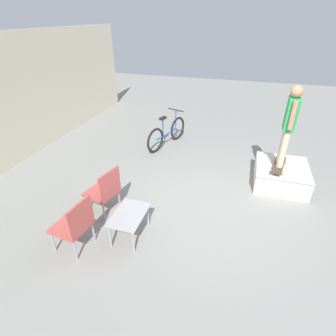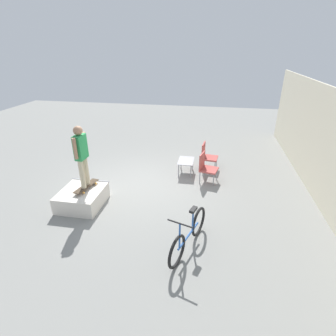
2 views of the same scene
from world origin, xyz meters
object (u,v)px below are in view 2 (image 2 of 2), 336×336
(skateboard_on_ramp, at_px, (86,186))
(bicycle, at_px, (189,235))
(patio_chair_left, at_px, (207,155))
(person_skater, at_px, (81,152))
(coffee_table, at_px, (186,162))
(skate_ramp_box, at_px, (82,198))
(patio_chair_right, at_px, (206,166))

(skateboard_on_ramp, xyz_separation_m, bicycle, (1.31, 2.90, -0.17))
(patio_chair_left, height_order, bicycle, bicycle)
(skateboard_on_ramp, distance_m, person_skater, 0.98)
(coffee_table, bearing_deg, skateboard_on_ramp, -46.14)
(skate_ramp_box, relative_size, bicycle, 0.72)
(person_skater, relative_size, patio_chair_left, 1.77)
(skateboard_on_ramp, bearing_deg, patio_chair_right, 131.97)
(bicycle, bearing_deg, patio_chair_left, -164.30)
(person_skater, xyz_separation_m, bicycle, (1.31, 2.90, -1.14))
(skateboard_on_ramp, height_order, patio_chair_right, patio_chair_right)
(patio_chair_right, bearing_deg, patio_chair_left, 13.25)
(patio_chair_right, bearing_deg, skate_ramp_box, 134.91)
(bicycle, bearing_deg, person_skater, -95.52)
(coffee_table, relative_size, patio_chair_right, 0.81)
(skateboard_on_ramp, distance_m, patio_chair_right, 3.65)
(person_skater, height_order, bicycle, person_skater)
(skate_ramp_box, bearing_deg, patio_chair_left, 132.38)
(patio_chair_left, bearing_deg, skate_ramp_box, 139.34)
(person_skater, height_order, patio_chair_right, person_skater)
(patio_chair_right, distance_m, bicycle, 3.20)
(person_skater, bearing_deg, patio_chair_right, 123.19)
(patio_chair_right, bearing_deg, person_skater, 134.28)
(patio_chair_left, bearing_deg, bicycle, -176.04)
(person_skater, relative_size, coffee_table, 2.18)
(skate_ramp_box, height_order, skateboard_on_ramp, skateboard_on_ramp)
(person_skater, relative_size, bicycle, 0.97)
(coffee_table, height_order, bicycle, bicycle)
(skate_ramp_box, xyz_separation_m, patio_chair_right, (-2.00, 3.23, 0.29))
(skate_ramp_box, xyz_separation_m, skateboard_on_ramp, (-0.11, 0.11, 0.31))
(skate_ramp_box, xyz_separation_m, patio_chair_left, (-2.94, 3.23, 0.29))
(skate_ramp_box, height_order, patio_chair_right, patio_chair_right)
(person_skater, height_order, patio_chair_left, person_skater)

